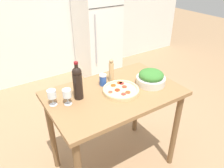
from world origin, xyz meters
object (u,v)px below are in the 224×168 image
salad_bowl (151,78)px  wine_bottle (78,82)px  pepper_mill (111,71)px  homemade_pizza (121,90)px  refrigerator (97,27)px  wine_glass_far (52,95)px  wine_glass_near (67,94)px  salt_canister (103,80)px

salad_bowl → wine_bottle: bearing=167.5°
pepper_mill → homemade_pizza: (-0.03, -0.20, -0.09)m
refrigerator → pepper_mill: refrigerator is taller
wine_glass_far → homemade_pizza: bearing=-13.2°
wine_glass_far → salad_bowl: bearing=-10.8°
wine_bottle → wine_glass_near: bearing=-162.7°
wine_bottle → pepper_mill: size_ratio=1.46×
wine_glass_far → pepper_mill: size_ratio=0.60×
salad_bowl → homemade_pizza: salad_bowl is taller
wine_glass_near → homemade_pizza: 0.47m
wine_glass_near → salt_canister: wine_glass_near is taller
wine_glass_near → homemade_pizza: wine_glass_near is taller
refrigerator → wine_glass_far: (-1.44, -1.84, 0.12)m
wine_bottle → salad_bowl: size_ratio=1.23×
refrigerator → homemade_pizza: bearing=-114.0°
salad_bowl → salt_canister: salad_bowl is taller
wine_glass_near → salad_bowl: salad_bowl is taller
salad_bowl → salt_canister: size_ratio=2.51×
refrigerator → wine_glass_near: size_ratio=13.20×
homemade_pizza → wine_glass_near: bearing=170.5°
pepper_mill → homemade_pizza: size_ratio=0.70×
wine_bottle → salad_bowl: bearing=-12.5°
wine_bottle → homemade_pizza: 0.39m
refrigerator → wine_bottle: refrigerator is taller
homemade_pizza → wine_glass_far: bearing=166.8°
salad_bowl → salt_canister: (-0.38, 0.22, -0.01)m
wine_glass_far → salad_bowl: salad_bowl is taller
homemade_pizza → salt_canister: size_ratio=3.00×
homemade_pizza → salt_canister: salt_canister is taller
wine_bottle → salt_canister: bearing=14.9°
wine_glass_near → pepper_mill: 0.50m
homemade_pizza → wine_bottle: bearing=162.2°
pepper_mill → salt_canister: size_ratio=2.11×
refrigerator → pepper_mill: bearing=-115.6°
salt_canister → wine_bottle: bearing=-165.1°
wine_bottle → refrigerator: bearing=56.7°
wine_glass_far → salt_canister: wine_glass_far is taller
refrigerator → salad_bowl: (-0.57, -2.00, 0.09)m
pepper_mill → salad_bowl: size_ratio=0.84×
salad_bowl → pepper_mill: bearing=139.4°
wine_bottle → salad_bowl: 0.68m
pepper_mill → wine_glass_near: bearing=-165.5°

